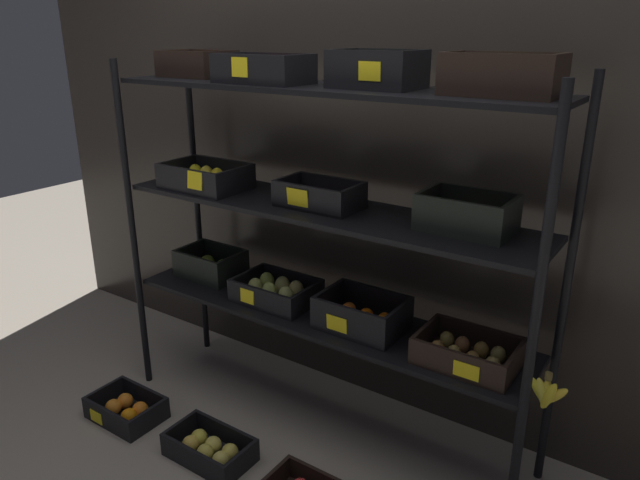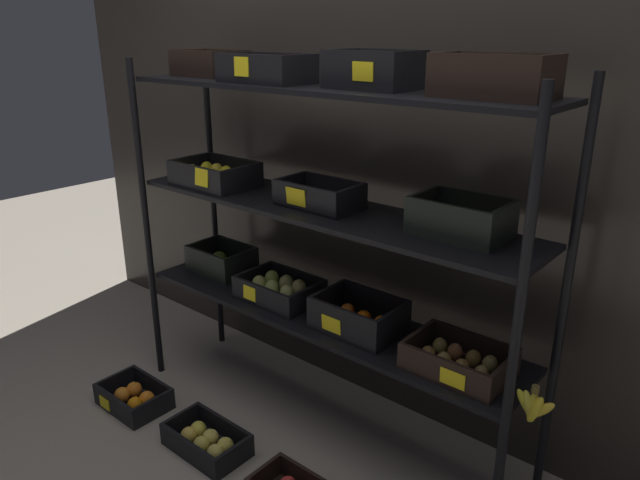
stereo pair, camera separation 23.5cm
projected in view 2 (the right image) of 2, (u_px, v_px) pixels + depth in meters
name	position (u px, v px, depth m)	size (l,w,h in m)	color
ground_plane	(320.00, 422.00, 2.73)	(10.00, 10.00, 0.00)	gray
storefront_wall	(380.00, 133.00, 2.59)	(4.26, 0.12, 2.56)	#2D2823
display_rack	(321.00, 206.00, 2.38)	(1.99, 0.45, 1.65)	black
crate_ground_orange	(134.00, 398.00, 2.84)	(0.33, 0.24, 0.11)	black
crate_ground_apple_gold	(207.00, 441.00, 2.54)	(0.37, 0.21, 0.11)	black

